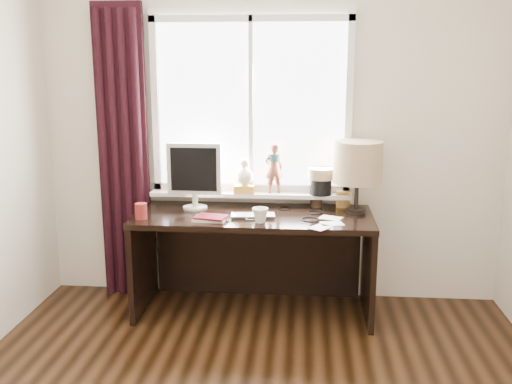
# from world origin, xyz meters

# --- Properties ---
(wall_back) EXTENTS (3.50, 0.00, 2.60)m
(wall_back) POSITION_xyz_m (0.00, 2.00, 1.30)
(wall_back) COLOR beige
(wall_back) RESTS_ON ground
(laptop) EXTENTS (0.33, 0.23, 0.02)m
(laptop) POSITION_xyz_m (-0.09, 1.54, 0.76)
(laptop) COLOR silver
(laptop) RESTS_ON desk
(mug) EXTENTS (0.15, 0.15, 0.11)m
(mug) POSITION_xyz_m (-0.04, 1.42, 0.80)
(mug) COLOR white
(mug) RESTS_ON desk
(red_cup) EXTENTS (0.08, 0.08, 0.11)m
(red_cup) POSITION_xyz_m (-0.87, 1.44, 0.81)
(red_cup) COLOR maroon
(red_cup) RESTS_ON desk
(window) EXTENTS (1.52, 0.23, 1.40)m
(window) POSITION_xyz_m (-0.14, 1.95, 1.30)
(window) COLOR white
(window) RESTS_ON ground
(curtain) EXTENTS (0.38, 0.09, 2.25)m
(curtain) POSITION_xyz_m (-1.13, 1.91, 1.12)
(curtain) COLOR black
(curtain) RESTS_ON floor
(desk) EXTENTS (1.70, 0.70, 0.75)m
(desk) POSITION_xyz_m (-0.10, 1.73, 0.51)
(desk) COLOR black
(desk) RESTS_ON floor
(monitor) EXTENTS (0.40, 0.18, 0.49)m
(monitor) POSITION_xyz_m (-0.55, 1.76, 1.03)
(monitor) COLOR beige
(monitor) RESTS_ON desk
(notebook_stack) EXTENTS (0.24, 0.19, 0.03)m
(notebook_stack) POSITION_xyz_m (-0.38, 1.44, 0.77)
(notebook_stack) COLOR beige
(notebook_stack) RESTS_ON desk
(brush_holder) EXTENTS (0.09, 0.09, 0.25)m
(brush_holder) POSITION_xyz_m (0.35, 1.89, 0.81)
(brush_holder) COLOR black
(brush_holder) RESTS_ON desk
(icon_frame) EXTENTS (0.10, 0.03, 0.13)m
(icon_frame) POSITION_xyz_m (0.55, 1.86, 0.81)
(icon_frame) COLOR gold
(icon_frame) RESTS_ON desk
(table_lamp) EXTENTS (0.35, 0.35, 0.52)m
(table_lamp) POSITION_xyz_m (0.64, 1.74, 1.11)
(table_lamp) COLOR black
(table_lamp) RESTS_ON desk
(loose_papers) EXTENTS (0.25, 0.41, 0.00)m
(loose_papers) POSITION_xyz_m (0.42, 1.44, 0.75)
(loose_papers) COLOR white
(loose_papers) RESTS_ON desk
(desk_cables) EXTENTS (0.37, 0.45, 0.01)m
(desk_cables) POSITION_xyz_m (0.27, 1.65, 0.75)
(desk_cables) COLOR black
(desk_cables) RESTS_ON desk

